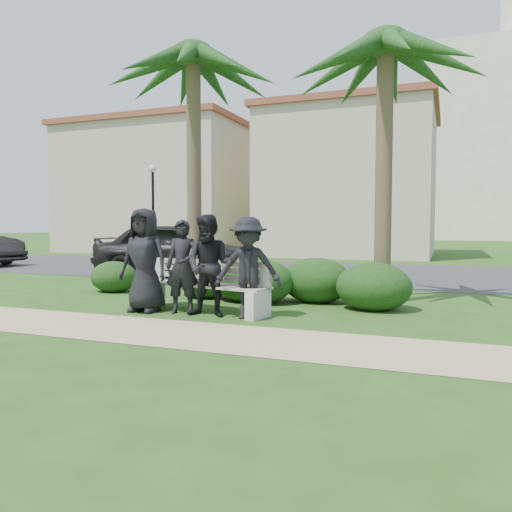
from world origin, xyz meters
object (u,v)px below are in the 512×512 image
(car_a, at_px, (174,249))
(park_bench, at_px, (202,289))
(street_lamp, at_px, (153,194))
(palm_right, at_px, (386,46))
(man_a, at_px, (145,260))
(man_c, at_px, (209,266))
(man_d, at_px, (248,268))
(palm_left, at_px, (193,58))
(man_b, at_px, (183,267))

(car_a, bearing_deg, park_bench, -152.93)
(street_lamp, height_order, palm_right, palm_right)
(man_a, bearing_deg, man_c, -2.47)
(man_d, relative_size, car_a, 0.35)
(street_lamp, bearing_deg, palm_left, -53.22)
(palm_right, bearing_deg, palm_left, 179.77)
(man_d, bearing_deg, man_b, 161.00)
(man_b, bearing_deg, man_d, -12.23)
(man_d, xyz_separation_m, car_a, (-4.53, 5.44, -0.02))
(park_bench, height_order, car_a, car_a)
(man_a, xyz_separation_m, palm_left, (-0.36, 2.49, 4.23))
(street_lamp, distance_m, car_a, 8.95)
(palm_right, bearing_deg, man_a, -146.28)
(man_c, bearing_deg, palm_right, 42.88)
(park_bench, height_order, man_a, man_a)
(park_bench, distance_m, man_a, 1.12)
(park_bench, distance_m, man_c, 0.66)
(man_b, bearing_deg, street_lamp, 113.12)
(street_lamp, relative_size, park_bench, 1.68)
(man_d, bearing_deg, man_a, 163.70)
(man_b, height_order, man_c, man_c)
(man_a, distance_m, man_c, 1.25)
(man_b, bearing_deg, palm_right, 27.16)
(street_lamp, xyz_separation_m, palm_left, (7.46, -9.98, 2.18))
(palm_right, bearing_deg, car_a, 154.51)
(palm_right, height_order, car_a, palm_right)
(man_b, bearing_deg, man_c, -21.04)
(park_bench, relative_size, palm_right, 0.44)
(man_d, bearing_deg, palm_left, 114.75)
(street_lamp, xyz_separation_m, palm_right, (11.53, -10.00, 1.90))
(man_a, relative_size, man_b, 1.12)
(park_bench, xyz_separation_m, man_c, (0.32, -0.36, 0.45))
(park_bench, relative_size, car_a, 0.55)
(street_lamp, relative_size, man_d, 2.64)
(man_a, height_order, palm_left, palm_left)
(palm_left, xyz_separation_m, palm_right, (4.07, -0.02, -0.28))
(street_lamp, xyz_separation_m, park_bench, (8.75, -12.13, -2.56))
(park_bench, relative_size, man_d, 1.57)
(palm_right, bearing_deg, man_c, -134.64)
(park_bench, distance_m, man_b, 0.54)
(street_lamp, height_order, man_d, street_lamp)
(car_a, bearing_deg, street_lamp, 29.04)
(park_bench, bearing_deg, car_a, 134.96)
(palm_right, bearing_deg, man_b, -141.45)
(man_c, bearing_deg, palm_left, 120.20)
(palm_left, distance_m, car_a, 5.74)
(street_lamp, relative_size, man_b, 2.69)
(car_a, bearing_deg, man_b, -156.00)
(man_c, distance_m, palm_left, 5.22)
(man_d, bearing_deg, park_bench, 145.55)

